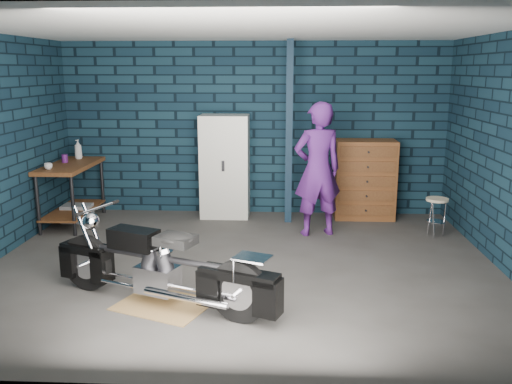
% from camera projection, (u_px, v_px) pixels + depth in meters
% --- Properties ---
extents(ground, '(6.00, 6.00, 0.00)m').
position_uv_depth(ground, '(242.00, 266.00, 6.41)').
color(ground, '#464442').
rests_on(ground, ground).
extents(room_walls, '(6.02, 5.01, 2.71)m').
position_uv_depth(room_walls, '(245.00, 101.00, 6.52)').
color(room_walls, '#0E212F').
rests_on(room_walls, ground).
extents(support_post, '(0.10, 0.10, 2.70)m').
position_uv_depth(support_post, '(289.00, 133.00, 7.98)').
color(support_post, '#102334').
rests_on(support_post, ground).
extents(workbench, '(0.60, 1.40, 0.91)m').
position_uv_depth(workbench, '(72.00, 194.00, 8.09)').
color(workbench, brown).
rests_on(workbench, ground).
extents(drip_mat, '(1.06, 0.93, 0.01)m').
position_uv_depth(drip_mat, '(164.00, 305.00, 5.35)').
color(drip_mat, olive).
rests_on(drip_mat, ground).
extents(motorcycle, '(2.17, 1.32, 0.93)m').
position_uv_depth(motorcycle, '(162.00, 261.00, 5.25)').
color(motorcycle, black).
rests_on(motorcycle, ground).
extents(person, '(0.77, 0.61, 1.85)m').
position_uv_depth(person, '(318.00, 170.00, 7.45)').
color(person, '#59207A').
rests_on(person, ground).
extents(storage_bin, '(0.42, 0.30, 0.26)m').
position_uv_depth(storage_bin, '(77.00, 213.00, 8.25)').
color(storage_bin, gray).
rests_on(storage_bin, ground).
extents(locker, '(0.74, 0.53, 1.59)m').
position_uv_depth(locker, '(225.00, 166.00, 8.42)').
color(locker, silver).
rests_on(locker, ground).
extents(tool_chest, '(0.91, 0.51, 1.22)m').
position_uv_depth(tool_chest, '(365.00, 180.00, 8.36)').
color(tool_chest, brown).
rests_on(tool_chest, ground).
extents(shop_stool, '(0.31, 0.31, 0.55)m').
position_uv_depth(shop_stool, '(436.00, 218.00, 7.47)').
color(shop_stool, beige).
rests_on(shop_stool, ground).
extents(cup_a, '(0.12, 0.12, 0.09)m').
position_uv_depth(cup_a, '(48.00, 166.00, 7.54)').
color(cup_a, beige).
rests_on(cup_a, workbench).
extents(mug_purple, '(0.12, 0.12, 0.12)m').
position_uv_depth(mug_purple, '(65.00, 158.00, 8.09)').
color(mug_purple, '#561A69').
rests_on(mug_purple, workbench).
extents(bottle, '(0.14, 0.14, 0.30)m').
position_uv_depth(bottle, '(78.00, 149.00, 8.41)').
color(bottle, gray).
rests_on(bottle, workbench).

